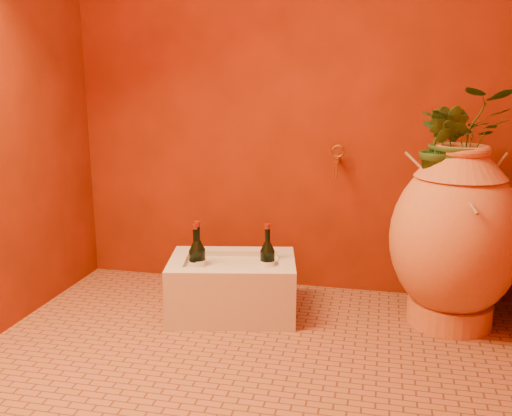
% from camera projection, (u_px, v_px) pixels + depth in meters
% --- Properties ---
extents(floor, '(2.50, 2.50, 0.00)m').
position_uv_depth(floor, '(254.00, 367.00, 2.41)').
color(floor, brown).
rests_on(floor, ground).
extents(wall_back, '(2.50, 0.02, 2.50)m').
position_uv_depth(wall_back, '(295.00, 66.00, 3.08)').
color(wall_back, '#591C05').
rests_on(wall_back, ground).
extents(amphora, '(0.77, 0.77, 0.89)m').
position_uv_depth(amphora, '(455.00, 237.00, 2.75)').
color(amphora, '#C86D38').
rests_on(amphora, floor).
extents(stone_basin, '(0.71, 0.55, 0.30)m').
position_uv_depth(stone_basin, '(232.00, 288.00, 2.92)').
color(stone_basin, beige).
rests_on(stone_basin, floor).
extents(wine_bottle_a, '(0.08, 0.08, 0.33)m').
position_uv_depth(wine_bottle_a, '(198.00, 262.00, 2.88)').
color(wine_bottle_a, black).
rests_on(wine_bottle_a, stone_basin).
extents(wine_bottle_b, '(0.08, 0.08, 0.32)m').
position_uv_depth(wine_bottle_b, '(267.00, 263.00, 2.88)').
color(wine_bottle_b, black).
rests_on(wine_bottle_b, stone_basin).
extents(wine_bottle_c, '(0.08, 0.08, 0.32)m').
position_uv_depth(wine_bottle_c, '(196.00, 264.00, 2.88)').
color(wine_bottle_c, black).
rests_on(wine_bottle_c, stone_basin).
extents(wall_tap, '(0.07, 0.15, 0.16)m').
position_uv_depth(wall_tap, '(337.00, 159.00, 3.05)').
color(wall_tap, '#A26525').
rests_on(wall_tap, wall_back).
extents(plant_main, '(0.45, 0.40, 0.46)m').
position_uv_depth(plant_main, '(463.00, 137.00, 2.66)').
color(plant_main, '#244819').
rests_on(plant_main, amphora).
extents(plant_side, '(0.27, 0.26, 0.39)m').
position_uv_depth(plant_side, '(443.00, 147.00, 2.64)').
color(plant_side, '#244819').
rests_on(plant_side, amphora).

